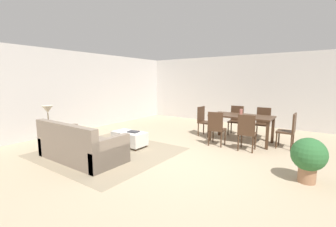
% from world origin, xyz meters
% --- Properties ---
extents(ground_plane, '(10.80, 10.80, 0.00)m').
position_xyz_m(ground_plane, '(0.00, 0.00, 0.00)').
color(ground_plane, tan).
extents(wall_back, '(9.00, 0.12, 2.70)m').
position_xyz_m(wall_back, '(0.00, 5.00, 1.35)').
color(wall_back, beige).
rests_on(wall_back, ground_plane).
extents(wall_left, '(0.12, 11.00, 2.70)m').
position_xyz_m(wall_left, '(-4.50, 0.50, 1.35)').
color(wall_left, beige).
rests_on(wall_left, ground_plane).
extents(area_rug, '(3.00, 2.80, 0.01)m').
position_xyz_m(area_rug, '(-1.74, -0.47, 0.00)').
color(area_rug, gray).
rests_on(area_rug, ground_plane).
extents(couch, '(2.01, 0.96, 0.86)m').
position_xyz_m(couch, '(-1.84, -1.16, 0.29)').
color(couch, gray).
rests_on(couch, ground_plane).
extents(ottoman_table, '(0.90, 0.49, 0.40)m').
position_xyz_m(ottoman_table, '(-1.65, 0.16, 0.23)').
color(ottoman_table, silver).
rests_on(ottoman_table, ground_plane).
extents(side_table, '(0.40, 0.40, 0.59)m').
position_xyz_m(side_table, '(-3.14, -1.15, 0.46)').
color(side_table, olive).
rests_on(side_table, ground_plane).
extents(table_lamp, '(0.26, 0.26, 0.53)m').
position_xyz_m(table_lamp, '(-3.14, -1.15, 1.00)').
color(table_lamp, brown).
rests_on(table_lamp, side_table).
extents(dining_table, '(1.68, 0.85, 0.76)m').
position_xyz_m(dining_table, '(0.61, 2.34, 0.66)').
color(dining_table, '#422B1C').
rests_on(dining_table, ground_plane).
extents(dining_chair_near_left, '(0.43, 0.43, 0.92)m').
position_xyz_m(dining_chair_near_left, '(0.20, 1.53, 0.52)').
color(dining_chair_near_left, '#422B1C').
rests_on(dining_chair_near_left, ground_plane).
extents(dining_chair_near_right, '(0.43, 0.43, 0.92)m').
position_xyz_m(dining_chair_near_right, '(1.00, 1.53, 0.52)').
color(dining_chair_near_right, '#422B1C').
rests_on(dining_chair_near_right, ground_plane).
extents(dining_chair_far_left, '(0.42, 0.42, 0.92)m').
position_xyz_m(dining_chair_far_left, '(0.21, 3.12, 0.52)').
color(dining_chair_far_left, '#422B1C').
rests_on(dining_chair_far_left, ground_plane).
extents(dining_chair_far_right, '(0.41, 0.41, 0.92)m').
position_xyz_m(dining_chair_far_right, '(1.02, 3.14, 0.52)').
color(dining_chair_far_right, '#422B1C').
rests_on(dining_chair_far_right, ground_plane).
extents(dining_chair_head_east, '(0.41, 0.41, 0.92)m').
position_xyz_m(dining_chair_head_east, '(1.83, 2.37, 0.52)').
color(dining_chair_head_east, '#422B1C').
rests_on(dining_chair_head_east, ground_plane).
extents(dining_chair_head_west, '(0.42, 0.42, 0.92)m').
position_xyz_m(dining_chair_head_west, '(-0.58, 2.37, 0.52)').
color(dining_chair_head_west, '#422B1C').
rests_on(dining_chair_head_west, ground_plane).
extents(vase_centerpiece, '(0.08, 0.08, 0.18)m').
position_xyz_m(vase_centerpiece, '(0.60, 2.30, 0.85)').
color(vase_centerpiece, '#B26659').
rests_on(vase_centerpiece, dining_table).
extents(book_on_ottoman, '(0.28, 0.23, 0.03)m').
position_xyz_m(book_on_ottoman, '(-1.52, 0.19, 0.41)').
color(book_on_ottoman, '#333338').
rests_on(book_on_ottoman, ottoman_table).
extents(potted_plant, '(0.56, 0.56, 0.78)m').
position_xyz_m(potted_plant, '(2.35, 0.39, 0.46)').
color(potted_plant, '#996B4C').
rests_on(potted_plant, ground_plane).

